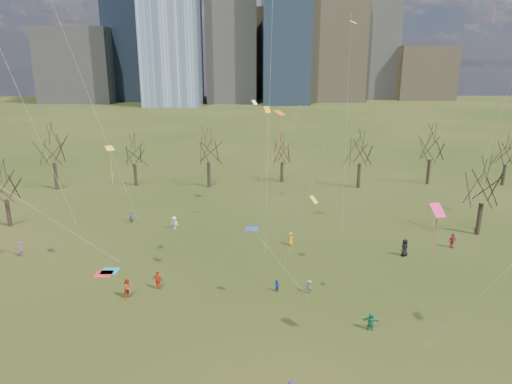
{
  "coord_description": "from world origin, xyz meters",
  "views": [
    {
      "loc": [
        -0.9,
        -31.35,
        19.28
      ],
      "look_at": [
        0.0,
        12.0,
        7.0
      ],
      "focal_mm": 32.0,
      "sensor_mm": 36.0,
      "label": 1
    }
  ],
  "objects_px": {
    "blanket_navy": "(252,229)",
    "blanket_crimson": "(104,274)",
    "person_2": "(128,288)",
    "blanket_teal": "(110,271)",
    "person_4": "(158,280)"
  },
  "relations": [
    {
      "from": "person_2",
      "to": "blanket_teal",
      "type": "bearing_deg",
      "value": 59.11
    },
    {
      "from": "blanket_navy",
      "to": "blanket_crimson",
      "type": "height_order",
      "value": "same"
    },
    {
      "from": "blanket_navy",
      "to": "blanket_crimson",
      "type": "xyz_separation_m",
      "value": [
        -14.2,
        -11.94,
        0.0
      ]
    },
    {
      "from": "blanket_navy",
      "to": "person_4",
      "type": "xyz_separation_m",
      "value": [
        -8.42,
        -15.02,
        0.86
      ]
    },
    {
      "from": "blanket_teal",
      "to": "person_4",
      "type": "bearing_deg",
      "value": -34.53
    },
    {
      "from": "blanket_crimson",
      "to": "blanket_teal",
      "type": "bearing_deg",
      "value": 56.06
    },
    {
      "from": "blanket_navy",
      "to": "blanket_crimson",
      "type": "distance_m",
      "value": 18.56
    },
    {
      "from": "blanket_teal",
      "to": "blanket_navy",
      "type": "height_order",
      "value": "same"
    },
    {
      "from": "person_2",
      "to": "person_4",
      "type": "xyz_separation_m",
      "value": [
        2.25,
        1.53,
        -0.06
      ]
    },
    {
      "from": "blanket_crimson",
      "to": "person_2",
      "type": "xyz_separation_m",
      "value": [
        3.54,
        -4.61,
        0.93
      ]
    },
    {
      "from": "blanket_crimson",
      "to": "person_2",
      "type": "distance_m",
      "value": 5.88
    },
    {
      "from": "blanket_teal",
      "to": "blanket_crimson",
      "type": "height_order",
      "value": "same"
    },
    {
      "from": "blanket_navy",
      "to": "person_2",
      "type": "xyz_separation_m",
      "value": [
        -10.67,
        -16.55,
        0.93
      ]
    },
    {
      "from": "blanket_crimson",
      "to": "person_4",
      "type": "relative_size",
      "value": 0.91
    },
    {
      "from": "blanket_teal",
      "to": "person_2",
      "type": "xyz_separation_m",
      "value": [
        3.12,
        -5.22,
        0.93
      ]
    }
  ]
}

